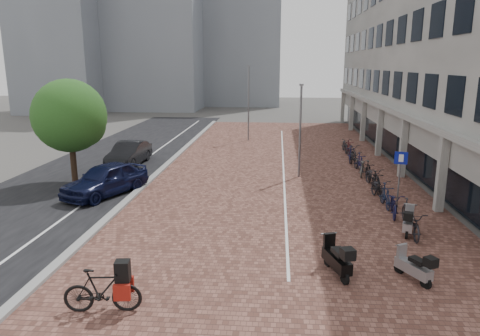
{
  "coord_description": "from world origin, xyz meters",
  "views": [
    {
      "loc": [
        1.78,
        -14.96,
        6.28
      ],
      "look_at": [
        0.0,
        6.0,
        1.3
      ],
      "focal_mm": 33.17,
      "sensor_mm": 36.0,
      "label": 1
    }
  ],
  "objects_px": {
    "car_navy": "(105,179)",
    "car_dark": "(129,154)",
    "hero_bike": "(102,290)",
    "scooter_front": "(408,221)",
    "scooter_mid": "(337,258)",
    "parking_sign": "(400,171)",
    "scooter_back": "(414,266)"
  },
  "relations": [
    {
      "from": "car_navy",
      "to": "car_dark",
      "type": "bearing_deg",
      "value": 123.45
    },
    {
      "from": "hero_bike",
      "to": "scooter_front",
      "type": "height_order",
      "value": "hero_bike"
    },
    {
      "from": "scooter_mid",
      "to": "parking_sign",
      "type": "bearing_deg",
      "value": 44.62
    },
    {
      "from": "scooter_mid",
      "to": "scooter_back",
      "type": "relative_size",
      "value": 1.16
    },
    {
      "from": "car_navy",
      "to": "scooter_front",
      "type": "distance_m",
      "value": 13.84
    },
    {
      "from": "parking_sign",
      "to": "hero_bike",
      "type": "bearing_deg",
      "value": -121.04
    },
    {
      "from": "car_navy",
      "to": "parking_sign",
      "type": "relative_size",
      "value": 1.78
    },
    {
      "from": "car_navy",
      "to": "hero_bike",
      "type": "height_order",
      "value": "car_navy"
    },
    {
      "from": "hero_bike",
      "to": "scooter_back",
      "type": "height_order",
      "value": "hero_bike"
    },
    {
      "from": "car_dark",
      "to": "car_navy",
      "type": "bearing_deg",
      "value": -78.55
    },
    {
      "from": "car_dark",
      "to": "scooter_mid",
      "type": "relative_size",
      "value": 2.65
    },
    {
      "from": "scooter_back",
      "to": "scooter_front",
      "type": "bearing_deg",
      "value": 47.68
    },
    {
      "from": "scooter_front",
      "to": "scooter_mid",
      "type": "distance_m",
      "value": 4.77
    },
    {
      "from": "car_dark",
      "to": "scooter_mid",
      "type": "distance_m",
      "value": 17.95
    },
    {
      "from": "scooter_front",
      "to": "scooter_mid",
      "type": "xyz_separation_m",
      "value": [
        -3.11,
        -3.62,
        0.05
      ]
    },
    {
      "from": "car_dark",
      "to": "scooter_mid",
      "type": "height_order",
      "value": "car_dark"
    },
    {
      "from": "scooter_front",
      "to": "scooter_mid",
      "type": "bearing_deg",
      "value": -112.21
    },
    {
      "from": "hero_bike",
      "to": "scooter_back",
      "type": "distance_m",
      "value": 8.79
    },
    {
      "from": "scooter_back",
      "to": "car_navy",
      "type": "bearing_deg",
      "value": 118.71
    },
    {
      "from": "hero_bike",
      "to": "scooter_back",
      "type": "bearing_deg",
      "value": -81.2
    },
    {
      "from": "parking_sign",
      "to": "scooter_mid",
      "type": "bearing_deg",
      "value": -102.09
    },
    {
      "from": "scooter_mid",
      "to": "scooter_front",
      "type": "bearing_deg",
      "value": 31.78
    },
    {
      "from": "hero_bike",
      "to": "scooter_mid",
      "type": "bearing_deg",
      "value": -74.55
    },
    {
      "from": "scooter_back",
      "to": "parking_sign",
      "type": "relative_size",
      "value": 0.56
    },
    {
      "from": "scooter_mid",
      "to": "scooter_back",
      "type": "bearing_deg",
      "value": -22.58
    },
    {
      "from": "car_navy",
      "to": "hero_bike",
      "type": "bearing_deg",
      "value": -44.53
    },
    {
      "from": "scooter_front",
      "to": "parking_sign",
      "type": "distance_m",
      "value": 3.2
    },
    {
      "from": "car_navy",
      "to": "scooter_mid",
      "type": "height_order",
      "value": "car_navy"
    },
    {
      "from": "car_navy",
      "to": "scooter_back",
      "type": "distance_m",
      "value": 14.61
    },
    {
      "from": "scooter_back",
      "to": "parking_sign",
      "type": "height_order",
      "value": "parking_sign"
    },
    {
      "from": "car_navy",
      "to": "car_dark",
      "type": "distance_m",
      "value": 6.53
    },
    {
      "from": "car_dark",
      "to": "scooter_front",
      "type": "height_order",
      "value": "car_dark"
    }
  ]
}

